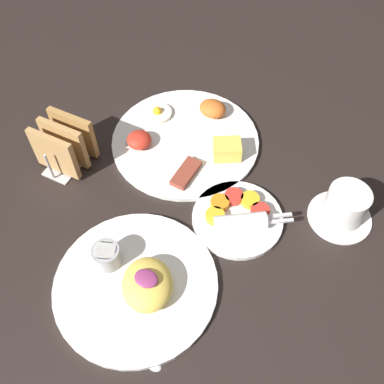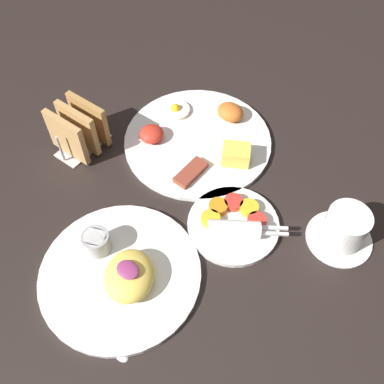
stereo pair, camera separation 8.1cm
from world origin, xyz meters
name	(u,v)px [view 1 (the left image)]	position (x,y,z in m)	size (l,w,h in m)	color
ground_plane	(151,213)	(0.00, 0.00, 0.00)	(3.00, 3.00, 0.00)	black
plate_breakfast	(187,138)	(-0.02, 0.20, 0.01)	(0.32, 0.32, 0.05)	white
plate_condiments	(238,217)	(0.15, 0.06, 0.01)	(0.18, 0.17, 0.04)	white
plate_foreground	(136,282)	(0.05, -0.14, 0.01)	(0.28, 0.28, 0.06)	white
toast_rack	(65,145)	(-0.22, 0.04, 0.05)	(0.10, 0.12, 0.10)	#B7B7BC
coffee_cup	(344,207)	(0.32, 0.15, 0.04)	(0.12, 0.12, 0.08)	white
teaspoon	(168,348)	(0.15, -0.21, 0.00)	(0.04, 0.13, 0.01)	silver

